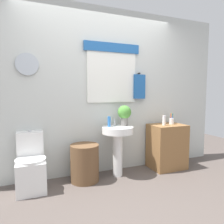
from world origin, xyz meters
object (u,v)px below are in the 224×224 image
Objects in this scene: laundry_hamper at (85,163)px; lotion_bottle at (164,120)px; wooden_cabinet at (167,146)px; potted_plant at (124,114)px; pedestal_sink at (118,140)px; toilet at (31,167)px; soap_bottle at (109,122)px; toothbrush_cup at (172,121)px.

laundry_hamper is 1.44m from lotion_bottle.
wooden_cabinet reaches higher than laundry_hamper.
lotion_bottle reaches higher than laundry_hamper.
laundry_hamper is at bearing -174.80° from potted_plant.
potted_plant reaches higher than pedestal_sink.
pedestal_sink is at bearing -156.80° from potted_plant.
lotion_bottle is at bearing -8.46° from potted_plant.
toilet is 1.25m from soap_bottle.
toothbrush_cup reaches higher than pedestal_sink.
wooden_cabinet is 4.58× the size of lotion_bottle.
soap_bottle is 0.94m from lotion_bottle.
pedestal_sink is at bearing -22.62° from soap_bottle.
pedestal_sink is 0.85m from lotion_bottle.
wooden_cabinet is at bearing -168.81° from toothbrush_cup.
potted_plant is (1.38, 0.03, 0.66)m from toilet.
potted_plant is (0.14, 0.06, 0.39)m from pedestal_sink.
pedestal_sink is 0.31m from soap_bottle.
potted_plant is (0.26, 0.01, 0.11)m from soap_bottle.
toilet is at bearing 177.95° from lotion_bottle.
lotion_bottle is at bearing -158.22° from wooden_cabinet.
potted_plant reaches higher than wooden_cabinet.
toilet is 4.15× the size of toothbrush_cup.
soap_bottle is at bearing 174.49° from lotion_bottle.
soap_bottle is (0.40, 0.05, 0.58)m from laundry_hamper.
pedestal_sink is 2.40× the size of potted_plant.
soap_bottle is 0.98× the size of lotion_bottle.
soap_bottle is at bearing 177.23° from wooden_cabinet.
soap_bottle reaches higher than wooden_cabinet.
pedestal_sink is 1.04m from toothbrush_cup.
soap_bottle is 1.13m from toothbrush_cup.
wooden_cabinet is at bearing -4.44° from potted_plant.
toilet is 1.53m from potted_plant.
laundry_hamper is 0.70× the size of pedestal_sink.
lotion_bottle reaches higher than wooden_cabinet.
lotion_bottle is at bearing -163.37° from toothbrush_cup.
potted_plant is 0.89m from toothbrush_cup.
pedestal_sink is 4.71× the size of lotion_bottle.
wooden_cabinet is 2.34× the size of potted_plant.
soap_bottle reaches higher than lotion_bottle.
laundry_hamper is (0.72, -0.03, -0.02)m from toilet.
pedestal_sink is 4.13× the size of toothbrush_cup.
pedestal_sink is at bearing -1.54° from toilet.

